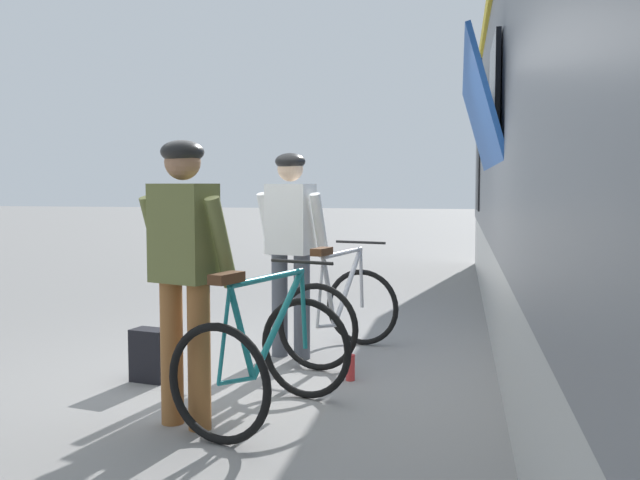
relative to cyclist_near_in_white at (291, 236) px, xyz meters
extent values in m
plane|color=gray|center=(0.04, -0.64, -1.05)|extent=(80.00, 80.00, 0.00)
cube|color=#2356B2|center=(1.69, 1.16, 0.75)|extent=(0.51, 4.04, 1.64)
cube|color=black|center=(1.68, 0.08, 1.20)|extent=(0.04, 1.10, 0.80)
cube|color=black|center=(1.70, 5.38, 1.20)|extent=(0.03, 1.10, 2.29)
cylinder|color=#4C515B|center=(-0.11, 0.03, -0.60)|extent=(0.14, 0.14, 0.90)
cylinder|color=#4C515B|center=(0.10, -0.03, -0.60)|extent=(0.14, 0.14, 0.90)
cube|color=white|center=(0.00, 0.00, 0.15)|extent=(0.43, 0.34, 0.60)
cylinder|color=white|center=(-0.24, 0.11, 0.10)|extent=(0.16, 0.27, 0.56)
cylinder|color=white|center=(0.26, -0.04, 0.10)|extent=(0.16, 0.27, 0.56)
sphere|color=beige|center=(0.00, 0.00, 0.58)|extent=(0.22, 0.22, 0.22)
ellipsoid|color=black|center=(0.00, 0.00, 0.64)|extent=(0.32, 0.34, 0.14)
cylinder|color=#935B2D|center=(-0.33, -1.83, -0.60)|extent=(0.14, 0.14, 0.90)
cylinder|color=#935B2D|center=(-0.12, -1.91, -0.60)|extent=(0.14, 0.14, 0.90)
cube|color=olive|center=(-0.23, -1.87, 0.15)|extent=(0.44, 0.35, 0.60)
cylinder|color=olive|center=(-0.46, -1.75, 0.10)|extent=(0.17, 0.27, 0.56)
cylinder|color=olive|center=(0.03, -1.92, 0.10)|extent=(0.17, 0.27, 0.56)
sphere|color=#9E7051|center=(-0.23, -1.87, 0.58)|extent=(0.22, 0.22, 0.22)
ellipsoid|color=black|center=(-0.23, -1.87, 0.64)|extent=(0.33, 0.34, 0.14)
torus|color=black|center=(0.54, 0.60, -0.70)|extent=(0.70, 0.21, 0.71)
torus|color=black|center=(0.31, -0.40, -0.70)|extent=(0.70, 0.21, 0.71)
cylinder|color=silver|center=(0.46, 0.25, -0.45)|extent=(0.19, 0.64, 0.63)
cylinder|color=silver|center=(0.43, 0.13, -0.15)|extent=(0.23, 0.84, 0.04)
cylinder|color=silver|center=(0.36, -0.17, -0.45)|extent=(0.10, 0.28, 0.62)
cylinder|color=silver|center=(0.35, -0.22, -0.73)|extent=(0.11, 0.36, 0.08)
cylinder|color=silver|center=(0.32, -0.34, -0.42)|extent=(0.06, 0.15, 0.56)
cylinder|color=silver|center=(0.54, 0.57, -0.42)|extent=(0.05, 0.09, 0.55)
cylinder|color=black|center=(0.53, 0.55, -0.09)|extent=(0.47, 0.13, 0.02)
cube|color=#4C2D19|center=(0.33, -0.31, -0.10)|extent=(0.15, 0.26, 0.06)
torus|color=black|center=(0.38, -1.16, -0.70)|extent=(0.69, 0.26, 0.71)
torus|color=black|center=(0.07, -2.13, -0.70)|extent=(0.69, 0.26, 0.71)
cylinder|color=#197A7F|center=(0.27, -1.50, -0.45)|extent=(0.23, 0.63, 0.63)
cylinder|color=#197A7F|center=(0.24, -1.61, -0.15)|extent=(0.29, 0.82, 0.04)
cylinder|color=#197A7F|center=(0.14, -1.90, -0.45)|extent=(0.12, 0.27, 0.62)
cylinder|color=#197A7F|center=(0.13, -1.96, -0.73)|extent=(0.13, 0.35, 0.08)
cylinder|color=#197A7F|center=(0.09, -2.07, -0.42)|extent=(0.07, 0.14, 0.56)
cylinder|color=#197A7F|center=(0.37, -1.18, -0.42)|extent=(0.05, 0.09, 0.55)
cylinder|color=black|center=(0.36, -1.20, -0.09)|extent=(0.47, 0.16, 0.02)
cube|color=#4C2D19|center=(0.10, -2.04, -0.10)|extent=(0.17, 0.26, 0.06)
cube|color=black|center=(-0.87, -0.95, -0.85)|extent=(0.31, 0.23, 0.40)
cylinder|color=red|center=(0.62, -0.64, -0.95)|extent=(0.07, 0.07, 0.20)
camera|label=1|loc=(1.41, -6.00, 0.44)|focal=40.46mm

